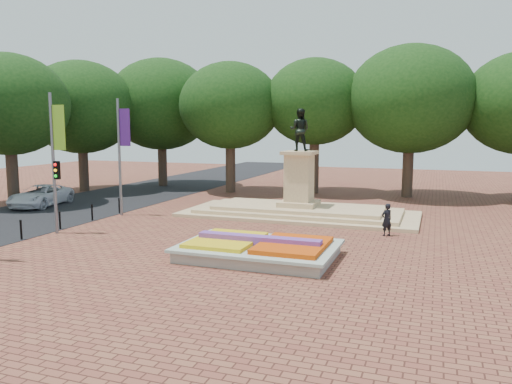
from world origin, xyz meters
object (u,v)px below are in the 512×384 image
(flower_bed, at_px, (259,249))
(monument, at_px, (299,201))
(van, at_px, (41,196))
(pedestrian, at_px, (387,220))

(flower_bed, relative_size, monument, 0.45)
(van, height_order, pedestrian, pedestrian)
(van, xyz_separation_m, pedestrian, (22.91, -1.53, 0.09))
(monument, distance_m, van, 17.55)
(flower_bed, distance_m, van, 19.92)
(pedestrian, bearing_deg, flower_bed, 10.18)
(flower_bed, xyz_separation_m, pedestrian, (4.49, 6.07, 0.43))
(flower_bed, height_order, van, van)
(flower_bed, height_order, monument, monument)
(van, bearing_deg, pedestrian, -14.35)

